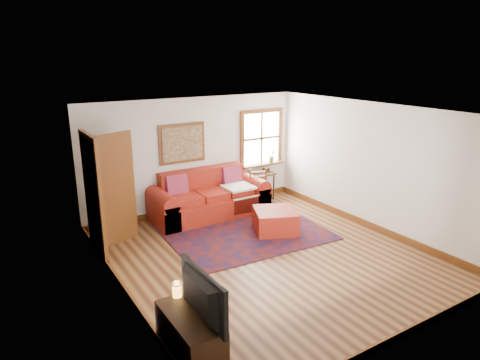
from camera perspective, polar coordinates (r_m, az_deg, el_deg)
ground at (r=7.56m, az=3.60°, el=-10.00°), size 5.50×5.50×0.00m
room_envelope at (r=7.00m, az=3.77°, el=2.24°), size 5.04×5.54×2.52m
window at (r=10.22m, az=3.06°, el=4.83°), size 1.18×0.20×1.38m
doorway at (r=7.82m, az=-17.47°, el=-1.40°), size 0.89×1.08×2.14m
framed_artwork at (r=9.17m, az=-7.72°, el=4.87°), size 1.05×0.07×0.85m
persian_rug at (r=8.47m, az=0.58°, el=-6.90°), size 3.13×2.57×0.02m
red_leather_sofa at (r=9.26m, az=-4.17°, el=-2.78°), size 2.51×1.04×0.98m
red_ottoman at (r=8.44m, az=4.72°, el=-5.46°), size 1.04×1.04×0.45m
side_table at (r=10.20m, az=2.99°, el=0.30°), size 0.55×0.41×0.66m
ladder_back_chair at (r=9.58m, az=2.61°, el=-1.06°), size 0.52×0.50×0.90m
media_cabinet at (r=5.20m, az=-6.64°, el=-20.06°), size 0.45×1.00×0.55m
television at (r=4.81m, az=-6.04°, el=-15.27°), size 0.13×1.01×0.58m
candle_hurricane at (r=5.36m, az=-8.40°, el=-14.31°), size 0.12×0.12×0.18m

